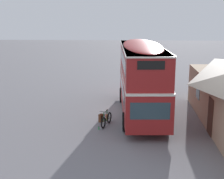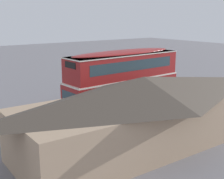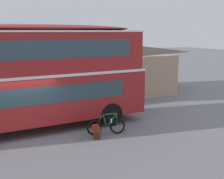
% 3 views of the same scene
% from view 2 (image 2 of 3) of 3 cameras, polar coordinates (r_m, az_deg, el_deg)
% --- Properties ---
extents(ground_plane, '(120.00, 120.00, 0.00)m').
position_cam_2_polar(ground_plane, '(26.68, 2.08, -2.73)').
color(ground_plane, slate).
extents(double_decker_bus, '(10.22, 3.00, 4.79)m').
position_cam_2_polar(double_decker_bus, '(24.76, 2.10, 2.30)').
color(double_decker_bus, black).
rests_on(double_decker_bus, ground).
extents(touring_bicycle, '(1.66, 0.64, 1.00)m').
position_cam_2_polar(touring_bicycle, '(25.76, -4.89, -2.51)').
color(touring_bicycle, black).
rests_on(touring_bicycle, ground).
extents(backpack_on_ground, '(0.35, 0.34, 0.55)m').
position_cam_2_polar(backpack_on_ground, '(26.36, -4.30, -2.32)').
color(backpack_on_ground, '#592D19').
rests_on(backpack_on_ground, ground).
extents(water_bottle_blue_sports, '(0.07, 0.07, 0.21)m').
position_cam_2_polar(water_bottle_blue_sports, '(26.64, -2.98, -2.55)').
color(water_bottle_blue_sports, '#338CBF').
rests_on(water_bottle_blue_sports, ground).
extents(water_bottle_green_metal, '(0.08, 0.08, 0.21)m').
position_cam_2_polar(water_bottle_green_metal, '(25.77, -6.89, -3.18)').
color(water_bottle_green_metal, green).
rests_on(water_bottle_green_metal, ground).
extents(pub_building, '(15.34, 6.04, 4.09)m').
position_cam_2_polar(pub_building, '(17.93, 5.78, -3.93)').
color(pub_building, tan).
rests_on(pub_building, ground).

